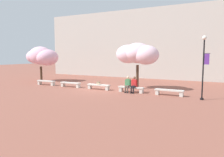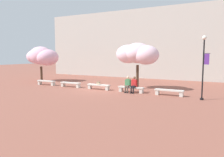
% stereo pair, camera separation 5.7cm
% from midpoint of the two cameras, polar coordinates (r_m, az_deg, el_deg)
% --- Properties ---
extents(ground_plane, '(100.00, 100.00, 0.00)m').
position_cam_midpoint_polar(ground_plane, '(18.82, -3.63, -2.90)').
color(ground_plane, '#8E5142').
extents(building_facade, '(28.31, 4.00, 8.72)m').
position_cam_midpoint_polar(building_facade, '(29.85, 8.85, 8.78)').
color(building_facade, '#B7B2A8').
rests_on(building_facade, ground).
extents(stone_bench_west_end, '(2.09, 0.43, 0.45)m').
position_cam_midpoint_polar(stone_bench_west_end, '(22.48, -16.89, -0.87)').
color(stone_bench_west_end, beige).
rests_on(stone_bench_west_end, ground).
extents(stone_bench_near_west, '(2.09, 0.43, 0.45)m').
position_cam_midpoint_polar(stone_bench_near_west, '(20.49, -10.87, -1.38)').
color(stone_bench_near_west, beige).
rests_on(stone_bench_near_west, ground).
extents(stone_bench_center, '(2.09, 0.43, 0.45)m').
position_cam_midpoint_polar(stone_bench_center, '(18.77, -3.64, -1.96)').
color(stone_bench_center, beige).
rests_on(stone_bench_center, ground).
extents(stone_bench_near_east, '(2.09, 0.43, 0.45)m').
position_cam_midpoint_polar(stone_bench_near_east, '(17.41, 4.89, -2.62)').
color(stone_bench_near_east, beige).
rests_on(stone_bench_near_east, ground).
extents(stone_bench_east_end, '(2.09, 0.43, 0.45)m').
position_cam_midpoint_polar(stone_bench_east_end, '(16.50, 14.61, -3.29)').
color(stone_bench_east_end, beige).
rests_on(stone_bench_east_end, ground).
extents(person_seated_left, '(0.51, 0.70, 1.29)m').
position_cam_midpoint_polar(person_seated_left, '(17.41, 4.03, -1.32)').
color(person_seated_left, black).
rests_on(person_seated_left, ground).
extents(person_seated_right, '(0.51, 0.69, 1.29)m').
position_cam_midpoint_polar(person_seated_right, '(17.21, 5.66, -1.43)').
color(person_seated_right, black).
rests_on(person_seated_right, ground).
extents(handbag, '(0.30, 0.15, 0.34)m').
position_cam_midpoint_polar(handbag, '(18.71, -3.68, -1.16)').
color(handbag, tan).
rests_on(handbag, stone_bench_center).
extents(cherry_tree_main, '(3.86, 2.49, 4.01)m').
position_cam_midpoint_polar(cherry_tree_main, '(18.92, 6.54, 6.39)').
color(cherry_tree_main, '#473323').
rests_on(cherry_tree_main, ground).
extents(cherry_tree_secondary, '(3.90, 2.57, 3.90)m').
position_cam_midpoint_polar(cherry_tree_secondary, '(25.82, -17.91, 5.49)').
color(cherry_tree_secondary, '#473323').
rests_on(cherry_tree_secondary, ground).
extents(lamp_post_with_banner, '(0.54, 0.28, 4.22)m').
position_cam_midpoint_polar(lamp_post_with_banner, '(15.44, 22.72, 4.06)').
color(lamp_post_with_banner, black).
rests_on(lamp_post_with_banner, ground).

